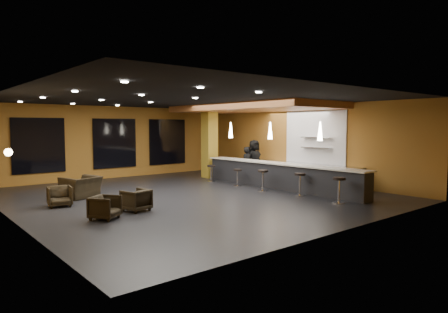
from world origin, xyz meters
TOP-DOWN VIEW (x-y plane):
  - floor at (0.00, 0.00)m, footprint 12.00×13.00m
  - ceiling at (0.00, 0.00)m, footprint 12.00×13.00m
  - wall_back at (0.00, 6.55)m, footprint 12.00×0.10m
  - wall_front at (0.00, -6.55)m, footprint 12.00×0.10m
  - wall_left at (-6.05, 0.00)m, footprint 0.10×13.00m
  - wall_right at (6.05, 0.00)m, footprint 0.10×13.00m
  - wood_soffit at (4.00, 1.00)m, footprint 3.60×8.00m
  - window_left at (-3.50, 6.44)m, footprint 2.20×0.06m
  - window_center at (0.00, 6.44)m, footprint 2.20×0.06m
  - window_right at (3.00, 6.44)m, footprint 2.20×0.06m
  - tile_backsplash at (5.96, -1.00)m, footprint 0.06×3.20m
  - bar_counter at (3.65, -1.00)m, footprint 0.60×8.00m
  - bar_top at (3.65, -1.00)m, footprint 0.78×8.10m
  - prep_counter at (5.65, -0.50)m, footprint 0.70×6.00m
  - prep_top at (5.65, -0.50)m, footprint 0.72×6.00m
  - wall_shelf_lower at (5.82, -1.20)m, footprint 0.30×1.50m
  - wall_shelf_upper at (5.82, -1.20)m, footprint 0.30×1.50m
  - column at (3.65, 3.60)m, footprint 0.60×0.60m
  - wall_sconce at (-5.88, 0.50)m, footprint 0.22×0.22m
  - pendant_0 at (3.65, -3.00)m, footprint 0.20×0.20m
  - pendant_1 at (3.65, -0.50)m, footprint 0.20×0.20m
  - pendant_2 at (3.65, 2.00)m, footprint 0.20×0.20m
  - staff_a at (4.36, 1.63)m, footprint 0.61×0.44m
  - staff_b at (4.75, 1.96)m, footprint 0.93×0.84m
  - staff_c at (5.07, 1.91)m, footprint 0.96×0.67m
  - armchair_a at (-4.00, -1.63)m, footprint 0.97×0.98m
  - armchair_b at (-2.86, -1.23)m, footprint 0.85×0.87m
  - armchair_c at (-4.39, 0.93)m, footprint 0.81×0.82m
  - armchair_d at (-3.32, 2.02)m, footprint 1.42×1.32m
  - bar_stool_0 at (2.84, -4.40)m, footprint 0.44×0.44m
  - bar_stool_1 at (2.99, -2.64)m, footprint 0.42×0.42m
  - bar_stool_2 at (2.72, -1.01)m, footprint 0.42×0.42m
  - bar_stool_3 at (2.81, 0.58)m, footprint 0.37×0.37m
  - bar_stool_4 at (2.76, 2.33)m, footprint 0.39×0.39m

SIDE VIEW (x-z plane):
  - floor at x=0.00m, z-range -0.10..0.00m
  - armchair_a at x=-4.00m, z-range 0.00..0.64m
  - armchair_c at x=-4.39m, z-range 0.00..0.65m
  - armchair_b at x=-2.86m, z-range 0.00..0.66m
  - armchair_d at x=-3.32m, z-range 0.00..0.76m
  - prep_counter at x=5.65m, z-range 0.00..0.86m
  - bar_stool_3 at x=2.81m, z-range 0.10..0.83m
  - bar_stool_4 at x=2.76m, z-range 0.11..0.87m
  - bar_counter at x=3.65m, z-range 0.00..1.00m
  - bar_stool_2 at x=2.72m, z-range 0.12..0.94m
  - bar_stool_1 at x=2.99m, z-range 0.12..0.95m
  - bar_stool_0 at x=2.84m, z-range 0.12..0.98m
  - staff_b at x=4.75m, z-range 0.00..1.55m
  - staff_a at x=4.36m, z-range 0.00..1.56m
  - prep_top at x=5.65m, z-range 0.87..0.90m
  - staff_c at x=5.07m, z-range 0.00..1.87m
  - bar_top at x=3.65m, z-range 1.00..1.05m
  - wall_shelf_lower at x=5.82m, z-range 1.59..1.61m
  - window_left at x=-3.50m, z-range 0.50..2.90m
  - window_center at x=0.00m, z-range 0.50..2.90m
  - window_right at x=3.00m, z-range 0.50..2.90m
  - wall_back at x=0.00m, z-range 0.00..3.50m
  - wall_front at x=0.00m, z-range 0.00..3.50m
  - wall_left at x=-6.05m, z-range 0.00..3.50m
  - wall_right at x=6.05m, z-range 0.00..3.50m
  - column at x=3.65m, z-range 0.00..3.50m
  - wall_sconce at x=-5.88m, z-range 1.69..1.91m
  - tile_backsplash at x=5.96m, z-range 0.80..3.20m
  - wall_shelf_upper at x=5.82m, z-range 2.03..2.06m
  - pendant_0 at x=3.65m, z-range 2.00..2.70m
  - pendant_1 at x=3.65m, z-range 2.00..2.70m
  - pendant_2 at x=3.65m, z-range 2.00..2.70m
  - wood_soffit at x=4.00m, z-range 3.22..3.50m
  - ceiling at x=0.00m, z-range 3.50..3.60m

